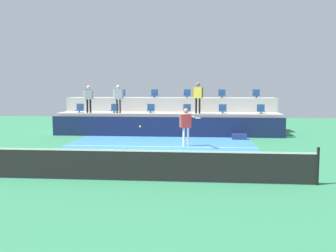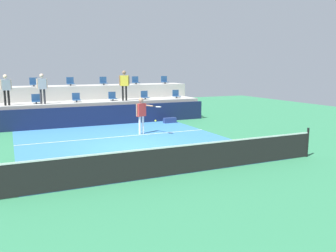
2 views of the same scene
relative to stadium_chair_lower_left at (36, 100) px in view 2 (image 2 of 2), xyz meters
The scene contains 23 objects.
ground_plane 8.05m from the stadium_chair_lower_left, 66.12° to the right, with size 40.00×40.00×0.00m, color #2D754C.
court_inner_paint 7.16m from the stadium_chair_lower_left, 62.81° to the right, with size 9.00×10.00×0.01m, color teal.
court_service_line 5.98m from the stadium_chair_lower_left, 56.47° to the right, with size 9.00×0.06×0.00m, color white.
tennis_net 11.72m from the stadium_chair_lower_left, 74.09° to the right, with size 10.48×0.08×1.07m.
sponsor_backboard 3.55m from the stadium_chair_lower_left, 21.07° to the right, with size 13.00×0.16×1.10m, color #141E42.
seating_tier_lower 3.31m from the stadium_chair_lower_left, ahead, with size 13.00×1.80×1.25m, color #ADAAA3.
seating_tier_upper 3.73m from the stadium_chair_lower_left, 30.23° to the left, with size 13.00×1.80×2.10m, color #ADAAA3.
stadium_chair_lower_left is the anchor object (origin of this frame).
stadium_chair_lower_mid_left 2.18m from the stadium_chair_lower_left, ahead, with size 0.44×0.40×0.52m.
stadium_chair_lower_mid_right 4.31m from the stadium_chair_lower_left, ahead, with size 0.44×0.40×0.52m.
stadium_chair_lower_right 6.38m from the stadium_chair_lower_left, ahead, with size 0.44×0.40×0.52m.
stadium_chair_lower_far_right 8.56m from the stadium_chair_lower_left, ahead, with size 0.44×0.40×0.52m.
stadium_chair_upper_left 1.99m from the stadium_chair_lower_left, 88.42° to the left, with size 0.44×0.40×0.52m.
stadium_chair_upper_mid_left 2.95m from the stadium_chair_lower_left, 39.66° to the left, with size 0.44×0.40×0.52m.
stadium_chair_upper_mid_right 4.69m from the stadium_chair_lower_left, 22.98° to the left, with size 0.44×0.40×0.52m.
stadium_chair_upper_right 6.72m from the stadium_chair_lower_left, 15.66° to the left, with size 0.44×0.40×0.52m.
stadium_chair_upper_far_right 8.76m from the stadium_chair_lower_left, 11.91° to the left, with size 0.44×0.40×0.52m.
tennis_player 6.44m from the stadium_chair_lower_left, 46.00° to the right, with size 1.04×1.15×1.77m.
spectator_in_grey 1.66m from the stadium_chair_lower_left, 165.07° to the right, with size 0.57×0.26×1.61m.
spectator_in_white 0.91m from the stadium_chair_lower_left, 49.29° to the right, with size 0.58×0.24×1.63m.
spectator_leaning_on_rail 5.04m from the stadium_chair_lower_left, ahead, with size 0.61×0.29×1.78m.
tennis_ball 10.07m from the stadium_chair_lower_left, 71.88° to the right, with size 0.07×0.07×0.07m.
equipment_bag 7.56m from the stadium_chair_lower_left, 15.94° to the right, with size 0.76×0.28×0.30m, color navy.
Camera 2 is at (-4.54, -13.13, 3.22)m, focal length 37.26 mm.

